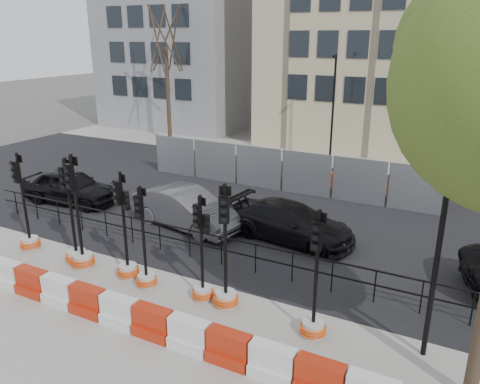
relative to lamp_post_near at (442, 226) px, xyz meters
The scene contains 23 objects.
ground 8.18m from the lamp_post_near, behind, with size 120.00×120.00×0.00m, color #51514C.
sidewalk_near 8.53m from the lamp_post_near, 161.70° to the right, with size 40.00×6.00×0.02m, color gray.
road 11.09m from the lamp_post_near, 134.93° to the left, with size 40.00×14.00×0.03m, color black.
sidewalk_far 18.42m from the lamp_post_near, 114.42° to the left, with size 40.00×4.00×0.02m, color gray.
building_grey 31.35m from the lamp_post_near, 133.69° to the left, with size 11.00×9.06×14.00m.
building_cream 23.88m from the lamp_post_near, 103.73° to the left, with size 15.00×10.06×18.00m.
kerb_railing 8.10m from the lamp_post_near, 167.09° to the left, with size 18.00×0.04×1.00m.
heras_fencing 12.75m from the lamp_post_near, 123.73° to the left, with size 14.33×1.72×2.00m.
lamp_post_far 17.01m from the lamp_post_near, 114.30° to the left, with size 0.12×0.56×6.00m.
lamp_post_near is the anchor object (origin of this frame).
tree_bare_far 24.71m from the lamp_post_near, 139.11° to the left, with size 2.00×2.00×9.00m.
barrier_row 8.34m from the lamp_post_near, 163.09° to the right, with size 14.65×0.50×0.80m.
traffic_signal_a 12.97m from the lamp_post_near, behind, with size 0.67×0.67×3.40m.
traffic_signal_b 10.79m from the lamp_post_near, behind, with size 0.69×0.69×3.51m.
traffic_signal_c 10.43m from the lamp_post_near, behind, with size 0.73×0.73×3.69m.
traffic_signal_d 8.78m from the lamp_post_near, behind, with size 0.66×0.66×3.34m.
traffic_signal_e 8.03m from the lamp_post_near, behind, with size 0.61×0.61×3.09m.
traffic_signal_f 6.28m from the lamp_post_near, behind, with size 0.60×0.60×3.07m.
traffic_signal_g 5.61m from the lamp_post_near, behind, with size 0.69×0.69×3.49m.
traffic_signal_h 3.59m from the lamp_post_near, 169.21° to the right, with size 0.65×0.65×3.30m.
car_a 15.67m from the lamp_post_near, 165.80° to the left, with size 4.51×2.16×1.49m, color black.
car_b 10.12m from the lamp_post_near, 156.88° to the left, with size 4.76×2.36×1.50m, color #4D4D52.
car_c 7.28m from the lamp_post_near, 138.01° to the left, with size 4.86×2.46×1.35m, color black.
Camera 1 is at (7.91, -10.43, 6.99)m, focal length 35.00 mm.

